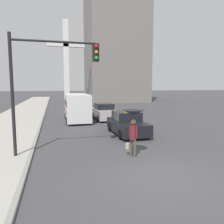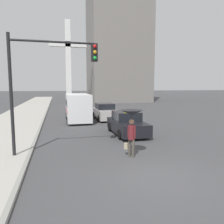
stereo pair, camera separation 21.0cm
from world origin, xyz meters
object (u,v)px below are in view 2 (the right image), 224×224
Objects in this scene: sedan_red at (105,112)px; traffic_light at (48,72)px; taxi at (127,124)px; ambulance_van at (78,106)px; pedestrian_with_umbrella at (132,120)px; monument_cross at (68,57)px.

sedan_red is 0.80× the size of traffic_light.
taxi is 6.97m from ambulance_van.
pedestrian_with_umbrella is at bearing -17.46° from traffic_light.
taxi is at bearing 35.32° from traffic_light.
ambulance_van is 10.35m from traffic_light.
sedan_red is at bearing -34.66° from pedestrian_with_umbrella.
ambulance_van is (-2.64, -0.33, 0.66)m from sedan_red.
monument_cross is (-2.40, 25.24, 7.41)m from taxi.
ambulance_van reaches higher than sedan_red.
traffic_light is at bearing 35.32° from taxi.
pedestrian_with_umbrella reaches higher than sedan_red.
ambulance_van is 2.52× the size of pedestrian_with_umbrella.
taxi is 0.28× the size of monument_cross.
traffic_light is (-4.82, -10.16, 3.09)m from sedan_red.
ambulance_van is 0.38× the size of monument_cross.
taxi is at bearing -43.94° from pedestrian_with_umbrella.
monument_cross reaches higher than ambulance_van.
taxi is 6.67m from traffic_light.
ambulance_van is 11.03m from pedestrian_with_umbrella.
taxi is 0.75× the size of traffic_light.
sedan_red is at bearing -82.61° from monument_cross.
traffic_light reaches higher than sedan_red.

